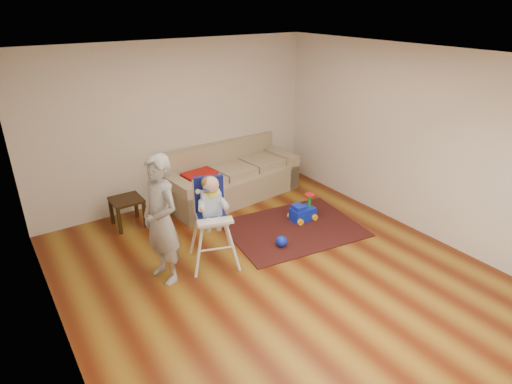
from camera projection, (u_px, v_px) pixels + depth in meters
ground at (273, 272)px, 5.59m from camera, size 5.50×5.50×0.00m
room_envelope at (250, 123)px, 5.21m from camera, size 5.04×5.52×2.72m
sofa at (231, 173)px, 7.52m from camera, size 2.48×1.22×0.93m
side_table at (128, 212)px, 6.65m from camera, size 0.46×0.46×0.46m
area_rug at (293, 228)px, 6.63m from camera, size 2.16×1.74×0.02m
ride_on_toy at (303, 208)px, 6.80m from camera, size 0.39×0.28×0.42m
toy_ball at (282, 241)px, 6.11m from camera, size 0.16×0.16×0.16m
high_chair at (212, 222)px, 5.56m from camera, size 0.74×0.74×1.26m
adult at (161, 220)px, 5.15m from camera, size 0.51×0.67×1.65m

